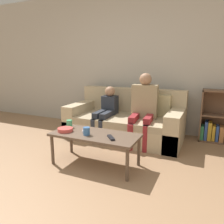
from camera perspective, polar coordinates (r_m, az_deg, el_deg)
ground_plane at (r=2.36m, az=-18.71°, el=-20.61°), size 22.00×22.00×0.00m
wall_back at (r=4.24m, az=5.13°, el=13.09°), size 12.00×0.06×2.60m
couch at (r=3.78m, az=3.63°, el=-2.65°), size 1.92×0.94×0.82m
bookshelf at (r=3.96m, az=26.89°, el=-2.01°), size 0.78×0.28×0.85m
coffee_table at (r=2.74m, az=-4.46°, el=-6.53°), size 1.09×0.49×0.41m
person_adult at (r=3.52m, az=8.32°, el=2.10°), size 0.43×0.67×1.11m
person_child at (r=3.71m, az=-1.45°, el=0.69°), size 0.25×0.64×0.87m
cup_near at (r=2.67m, az=-6.67°, el=-4.99°), size 0.08×0.08×0.10m
cup_far at (r=3.02m, az=-11.07°, el=-3.03°), size 0.08×0.08×0.10m
tv_remote_0 at (r=2.55m, az=-0.28°, el=-6.71°), size 0.15×0.16×0.02m
tv_remote_1 at (r=2.85m, az=-7.14°, el=-4.70°), size 0.12×0.17×0.02m
snack_bowl at (r=2.86m, az=-12.12°, el=-4.53°), size 0.19×0.19×0.05m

